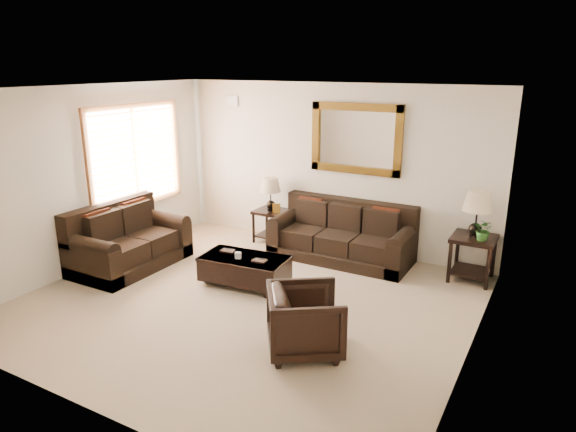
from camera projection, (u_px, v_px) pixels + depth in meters
The scene contains 11 objects.
room at pixel (245, 202), 6.30m from camera, with size 5.51×5.01×2.71m.
window at pixel (136, 156), 8.25m from camera, with size 0.07×1.96×1.66m.
mirror at pixel (356, 139), 8.01m from camera, with size 1.50×0.06×1.10m.
air_vent at pixel (232, 101), 8.97m from camera, with size 0.25×0.02×0.18m, color #999999.
sofa at pixel (343, 238), 8.11m from camera, with size 2.20×0.95×0.90m.
loveseat at pixel (127, 244), 7.79m from camera, with size 1.01×1.70×0.96m.
end_table_left at pixel (271, 200), 8.76m from camera, with size 0.51×0.51×1.13m.
end_table_right at pixel (476, 223), 7.13m from camera, with size 0.60×0.60×1.31m.
coffee_table at pixel (245, 267), 7.15m from camera, with size 1.26×0.76×0.51m.
armchair at pixel (305, 318), 5.44m from camera, with size 0.77×0.72×0.79m, color black.
potted_plant at pixel (484, 232), 7.00m from camera, with size 0.28×0.31×0.24m, color #27591E.
Camera 1 is at (3.43, -5.06, 2.99)m, focal length 32.00 mm.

